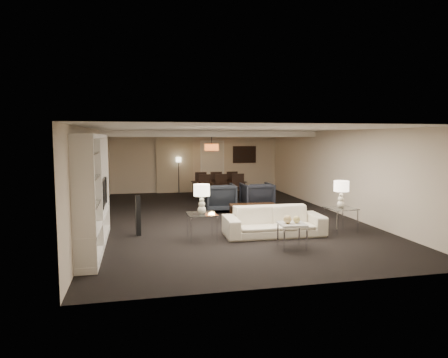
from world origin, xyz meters
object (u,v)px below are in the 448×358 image
armchair_right (257,196)px  dining_table (219,190)px  pendant_light (212,147)px  armchair_left (220,197)px  chair_fm (216,184)px  floor_lamp (179,175)px  table_lamp_right (341,194)px  vase_blue (87,202)px  chair_nl (206,189)px  chair_fr (231,184)px  table_lamp_left (202,199)px  side_table_right (340,220)px  side_table_left (202,227)px  coffee_table (254,213)px  marble_table (292,236)px  chair_nm (223,188)px  sofa (274,221)px  chair_fl (200,184)px  television (99,193)px  vase_amber (89,172)px  floor_speaker (138,216)px

armchair_right → dining_table: size_ratio=0.50×
pendant_light → armchair_left: size_ratio=0.55×
chair_fm → floor_lamp: size_ratio=0.66×
table_lamp_right → vase_blue: size_ratio=4.03×
chair_nl → chair_fr: size_ratio=1.00×
table_lamp_right → table_lamp_left: bearing=180.0°
table_lamp_left → side_table_right: bearing=0.0°
side_table_left → table_lamp_right: 3.46m
coffee_table → floor_lamp: bearing=103.3°
side_table_left → dining_table: (1.57, 5.68, 0.03)m
dining_table → chair_fm: (0.00, 0.65, 0.16)m
chair_fr → chair_nl: bearing=43.9°
armchair_right → chair_fm: size_ratio=0.97×
marble_table → chair_fr: bearing=86.4°
armchair_right → chair_nm: (-0.73, 1.73, 0.06)m
table_lamp_right → vase_blue: table_lamp_right is taller
armchair_right → floor_lamp: size_ratio=0.64×
sofa → chair_nl: bearing=99.6°
coffee_table → chair_fl: size_ratio=1.30×
pendant_light → marble_table: size_ratio=0.98×
chair_nm → sofa: bearing=-94.9°
vase_blue → chair_fl: size_ratio=0.17×
television → chair_fl: (3.21, 5.76, -0.57)m
marble_table → armchair_left: bearing=97.8°
sofa → vase_blue: 4.26m
pendant_light → chair_fm: bearing=61.8°
table_lamp_left → chair_fm: size_ratio=0.67×
marble_table → chair_fm: chair_fm is taller
dining_table → coffee_table: bearing=-94.8°
armchair_right → side_table_right: bearing=108.2°
armchair_right → television: (-4.54, -2.72, 0.63)m
vase_amber → chair_fm: bearing=62.3°
side_table_right → chair_nm: chair_nm is taller
vase_blue → sofa: bearing=18.1°
table_lamp_right → television: 5.67m
vase_blue → armchair_right: bearing=45.2°
chair_fr → marble_table: bearing=83.0°
side_table_left → chair_fr: 6.70m
armchair_right → floor_lamp: 4.76m
chair_nl → chair_fm: same height
chair_fr → chair_fm: bearing=-3.4°
floor_speaker → side_table_left: bearing=-37.5°
side_table_left → television: bearing=165.6°
armchair_left → television: size_ratio=0.89×
sofa → chair_fm: chair_fm is taller
side_table_right → chair_fl: 6.79m
sofa → television: television is taller
coffee_table → table_lamp_left: size_ratio=1.94×
coffee_table → vase_amber: size_ratio=6.93×
side_table_left → marble_table: 2.03m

